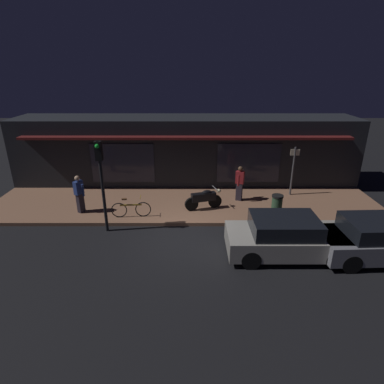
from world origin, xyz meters
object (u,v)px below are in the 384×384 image
at_px(bicycle_parked, 131,209).
at_px(sign_post, 293,168).
at_px(person_photographer, 79,193).
at_px(parked_car_far, 380,239).
at_px(traffic_light_pole, 101,171).
at_px(motorcycle, 204,199).
at_px(person_bystander, 239,183).
at_px(trash_bin, 277,205).
at_px(parked_car_near, 286,237).

relative_size(bicycle_parked, sign_post, 0.69).
height_order(person_photographer, sign_post, sign_post).
bearing_deg(parked_car_far, person_photographer, 163.37).
xyz_separation_m(sign_post, traffic_light_pole, (-8.24, -3.45, 0.97)).
relative_size(traffic_light_pole, parked_car_far, 0.86).
height_order(motorcycle, parked_car_far, parked_car_far).
bearing_deg(person_bystander, trash_bin, -50.96).
xyz_separation_m(person_bystander, trash_bin, (1.36, -1.67, -0.41)).
relative_size(motorcycle, parked_car_near, 0.41).
bearing_deg(bicycle_parked, parked_car_near, -24.84).
bearing_deg(bicycle_parked, parked_car_far, -17.75).
xyz_separation_m(person_bystander, sign_post, (2.65, 0.70, 0.48)).
height_order(bicycle_parked, person_bystander, person_bystander).
bearing_deg(parked_car_far, motorcycle, 147.60).
relative_size(person_bystander, traffic_light_pole, 0.46).
xyz_separation_m(motorcycle, parked_car_near, (2.66, -3.48, 0.06)).
xyz_separation_m(sign_post, parked_car_near, (-1.68, -5.17, -0.81)).
height_order(trash_bin, parked_car_far, parked_car_far).
distance_m(person_bystander, traffic_light_pole, 6.40).
relative_size(person_photographer, trash_bin, 1.80).
height_order(parked_car_near, parked_car_far, same).
height_order(person_bystander, sign_post, sign_post).
bearing_deg(bicycle_parked, traffic_light_pole, -130.63).
bearing_deg(sign_post, traffic_light_pole, -157.30).
height_order(motorcycle, person_photographer, person_photographer).
height_order(trash_bin, traffic_light_pole, traffic_light_pole).
bearing_deg(bicycle_parked, trash_bin, 1.28).
relative_size(motorcycle, traffic_light_pole, 0.46).
distance_m(sign_post, trash_bin, 2.84).
height_order(sign_post, traffic_light_pole, traffic_light_pole).
xyz_separation_m(trash_bin, traffic_light_pole, (-6.95, -1.08, 1.86)).
height_order(motorcycle, person_bystander, person_bystander).
height_order(traffic_light_pole, parked_car_near, traffic_light_pole).
distance_m(bicycle_parked, parked_car_far, 9.28).
xyz_separation_m(person_photographer, parked_car_far, (11.11, -3.32, -0.32)).
relative_size(bicycle_parked, parked_car_far, 0.40).
xyz_separation_m(person_bystander, parked_car_near, (0.97, -4.48, -0.32)).
distance_m(person_photographer, traffic_light_pole, 2.51).
distance_m(person_photographer, person_bystander, 7.18).
height_order(bicycle_parked, trash_bin, trash_bin).
distance_m(person_bystander, sign_post, 2.78).
xyz_separation_m(bicycle_parked, traffic_light_pole, (-0.81, -0.94, 1.97)).
xyz_separation_m(parked_car_near, parked_car_far, (3.08, -0.16, 0.00)).
bearing_deg(trash_bin, person_photographer, 177.61).
distance_m(bicycle_parked, traffic_light_pole, 2.33).
distance_m(trash_bin, parked_car_far, 4.01).
distance_m(motorcycle, person_bystander, 2.00).
distance_m(bicycle_parked, parked_car_near, 6.35).
bearing_deg(bicycle_parked, person_photographer, 167.85).
height_order(bicycle_parked, sign_post, sign_post).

